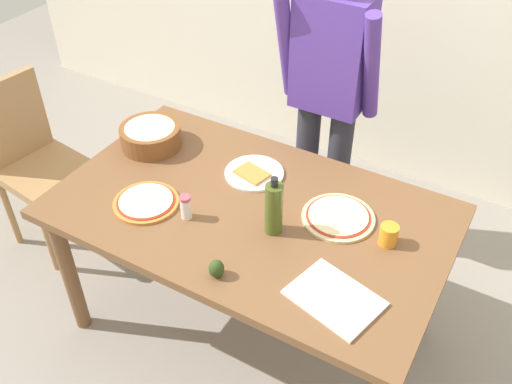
{
  "coord_description": "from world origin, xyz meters",
  "views": [
    {
      "loc": [
        0.89,
        -1.5,
        2.28
      ],
      "look_at": [
        0.0,
        0.05,
        0.81
      ],
      "focal_mm": 39.83,
      "sensor_mm": 36.0,
      "label": 1
    }
  ],
  "objects_px": {
    "dining_table": "(250,225)",
    "pizza_cooked_on_tray": "(146,202)",
    "cutting_board_white": "(334,298)",
    "chair_wooden_left": "(33,157)",
    "pizza_raw_on_board": "(338,217)",
    "avocado": "(216,269)",
    "popcorn_bowl": "(151,134)",
    "olive_oil_bottle": "(274,208)",
    "cup_orange": "(389,235)",
    "plate_with_slice": "(254,173)",
    "salt_shaker": "(186,207)",
    "person_cook": "(328,89)"
  },
  "relations": [
    {
      "from": "chair_wooden_left",
      "to": "cup_orange",
      "type": "relative_size",
      "value": 11.18
    },
    {
      "from": "popcorn_bowl",
      "to": "cutting_board_white",
      "type": "bearing_deg",
      "value": -20.89
    },
    {
      "from": "pizza_raw_on_board",
      "to": "salt_shaker",
      "type": "xyz_separation_m",
      "value": [
        -0.53,
        -0.29,
        0.04
      ]
    },
    {
      "from": "chair_wooden_left",
      "to": "pizza_cooked_on_tray",
      "type": "height_order",
      "value": "chair_wooden_left"
    },
    {
      "from": "cup_orange",
      "to": "salt_shaker",
      "type": "height_order",
      "value": "salt_shaker"
    },
    {
      "from": "chair_wooden_left",
      "to": "popcorn_bowl",
      "type": "bearing_deg",
      "value": 12.62
    },
    {
      "from": "pizza_cooked_on_tray",
      "to": "olive_oil_bottle",
      "type": "xyz_separation_m",
      "value": [
        0.53,
        0.12,
        0.1
      ]
    },
    {
      "from": "popcorn_bowl",
      "to": "avocado",
      "type": "xyz_separation_m",
      "value": [
        0.71,
        -0.53,
        -0.03
      ]
    },
    {
      "from": "pizza_raw_on_board",
      "to": "cup_orange",
      "type": "height_order",
      "value": "cup_orange"
    },
    {
      "from": "pizza_raw_on_board",
      "to": "avocado",
      "type": "relative_size",
      "value": 4.18
    },
    {
      "from": "pizza_cooked_on_tray",
      "to": "chair_wooden_left",
      "type": "bearing_deg",
      "value": 168.41
    },
    {
      "from": "olive_oil_bottle",
      "to": "cutting_board_white",
      "type": "distance_m",
      "value": 0.41
    },
    {
      "from": "pizza_cooked_on_tray",
      "to": "avocado",
      "type": "xyz_separation_m",
      "value": [
        0.47,
        -0.19,
        0.03
      ]
    },
    {
      "from": "popcorn_bowl",
      "to": "avocado",
      "type": "relative_size",
      "value": 4.0
    },
    {
      "from": "pizza_raw_on_board",
      "to": "plate_with_slice",
      "type": "relative_size",
      "value": 1.12
    },
    {
      "from": "chair_wooden_left",
      "to": "plate_with_slice",
      "type": "distance_m",
      "value": 1.26
    },
    {
      "from": "pizza_cooked_on_tray",
      "to": "popcorn_bowl",
      "type": "bearing_deg",
      "value": 124.8
    },
    {
      "from": "chair_wooden_left",
      "to": "avocado",
      "type": "bearing_deg",
      "value": -15.1
    },
    {
      "from": "dining_table",
      "to": "pizza_raw_on_board",
      "type": "xyz_separation_m",
      "value": [
        0.34,
        0.12,
        0.1
      ]
    },
    {
      "from": "chair_wooden_left",
      "to": "salt_shaker",
      "type": "bearing_deg",
      "value": -8.9
    },
    {
      "from": "dining_table",
      "to": "chair_wooden_left",
      "type": "height_order",
      "value": "chair_wooden_left"
    },
    {
      "from": "cutting_board_white",
      "to": "chair_wooden_left",
      "type": "bearing_deg",
      "value": 171.51
    },
    {
      "from": "plate_with_slice",
      "to": "cutting_board_white",
      "type": "relative_size",
      "value": 0.87
    },
    {
      "from": "popcorn_bowl",
      "to": "olive_oil_bottle",
      "type": "height_order",
      "value": "olive_oil_bottle"
    },
    {
      "from": "plate_with_slice",
      "to": "popcorn_bowl",
      "type": "xyz_separation_m",
      "value": [
        -0.53,
        -0.04,
        0.05
      ]
    },
    {
      "from": "plate_with_slice",
      "to": "dining_table",
      "type": "bearing_deg",
      "value": -64.06
    },
    {
      "from": "plate_with_slice",
      "to": "avocado",
      "type": "xyz_separation_m",
      "value": [
        0.18,
        -0.58,
        0.03
      ]
    },
    {
      "from": "chair_wooden_left",
      "to": "cup_orange",
      "type": "height_order",
      "value": "chair_wooden_left"
    },
    {
      "from": "person_cook",
      "to": "cup_orange",
      "type": "distance_m",
      "value": 0.88
    },
    {
      "from": "chair_wooden_left",
      "to": "pizza_cooked_on_tray",
      "type": "relative_size",
      "value": 3.51
    },
    {
      "from": "chair_wooden_left",
      "to": "popcorn_bowl",
      "type": "height_order",
      "value": "chair_wooden_left"
    },
    {
      "from": "chair_wooden_left",
      "to": "cup_orange",
      "type": "xyz_separation_m",
      "value": [
        1.87,
        0.08,
        0.26
      ]
    },
    {
      "from": "person_cook",
      "to": "salt_shaker",
      "type": "height_order",
      "value": "person_cook"
    },
    {
      "from": "cup_orange",
      "to": "salt_shaker",
      "type": "bearing_deg",
      "value": -160.92
    },
    {
      "from": "cutting_board_white",
      "to": "person_cook",
      "type": "bearing_deg",
      "value": 115.97
    },
    {
      "from": "dining_table",
      "to": "chair_wooden_left",
      "type": "relative_size",
      "value": 1.68
    },
    {
      "from": "cup_orange",
      "to": "dining_table",
      "type": "bearing_deg",
      "value": -171.22
    },
    {
      "from": "dining_table",
      "to": "cutting_board_white",
      "type": "xyz_separation_m",
      "value": [
        0.49,
        -0.27,
        0.1
      ]
    },
    {
      "from": "chair_wooden_left",
      "to": "cutting_board_white",
      "type": "xyz_separation_m",
      "value": [
        1.81,
        -0.27,
        0.23
      ]
    },
    {
      "from": "pizza_cooked_on_tray",
      "to": "cutting_board_white",
      "type": "bearing_deg",
      "value": -5.12
    },
    {
      "from": "person_cook",
      "to": "avocado",
      "type": "xyz_separation_m",
      "value": [
        0.09,
        -1.13,
        -0.14
      ]
    },
    {
      "from": "chair_wooden_left",
      "to": "olive_oil_bottle",
      "type": "relative_size",
      "value": 3.71
    },
    {
      "from": "salt_shaker",
      "to": "cup_orange",
      "type": "bearing_deg",
      "value": 19.08
    },
    {
      "from": "chair_wooden_left",
      "to": "pizza_cooked_on_tray",
      "type": "xyz_separation_m",
      "value": [
        0.94,
        -0.19,
        0.23
      ]
    },
    {
      "from": "chair_wooden_left",
      "to": "pizza_raw_on_board",
      "type": "xyz_separation_m",
      "value": [
        1.66,
        0.12,
        0.23
      ]
    },
    {
      "from": "dining_table",
      "to": "pizza_cooked_on_tray",
      "type": "height_order",
      "value": "pizza_cooked_on_tray"
    },
    {
      "from": "person_cook",
      "to": "plate_with_slice",
      "type": "xyz_separation_m",
      "value": [
        -0.09,
        -0.55,
        -0.17
      ]
    },
    {
      "from": "dining_table",
      "to": "pizza_cooked_on_tray",
      "type": "bearing_deg",
      "value": -153.98
    },
    {
      "from": "chair_wooden_left",
      "to": "olive_oil_bottle",
      "type": "xyz_separation_m",
      "value": [
        1.47,
        -0.07,
        0.33
      ]
    },
    {
      "from": "pizza_raw_on_board",
      "to": "cup_orange",
      "type": "relative_size",
      "value": 3.44
    }
  ]
}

